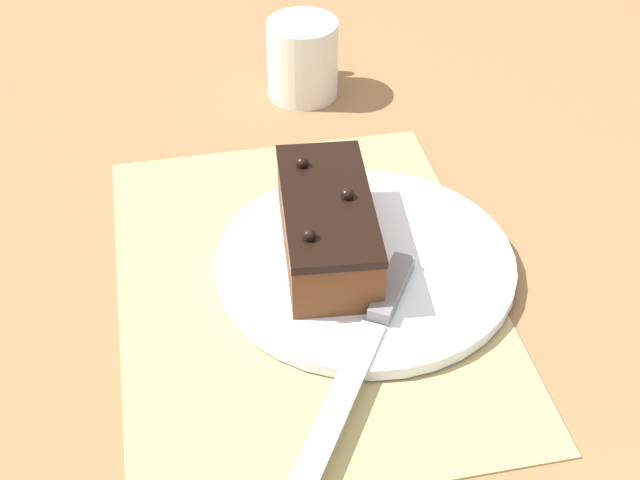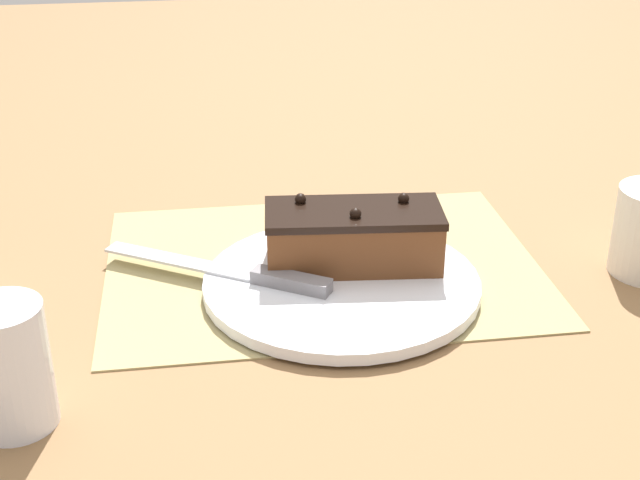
{
  "view_description": "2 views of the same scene",
  "coord_description": "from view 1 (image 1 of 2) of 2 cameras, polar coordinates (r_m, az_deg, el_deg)",
  "views": [
    {
      "loc": [
        -0.59,
        0.11,
        0.56
      ],
      "look_at": [
        0.03,
        -0.02,
        0.02
      ],
      "focal_mm": 50.0,
      "sensor_mm": 36.0,
      "label": 1
    },
    {
      "loc": [
        -0.13,
        -0.84,
        0.45
      ],
      "look_at": [
        -0.01,
        -0.07,
        0.06
      ],
      "focal_mm": 50.0,
      "sensor_mm": 36.0,
      "label": 2
    }
  ],
  "objects": [
    {
      "name": "ground_plane",
      "position": [
        0.82,
        -0.97,
        -2.99
      ],
      "size": [
        3.0,
        3.0,
        0.0
      ],
      "primitive_type": "plane",
      "color": "olive"
    },
    {
      "name": "cake_plate",
      "position": [
        0.83,
        2.89,
        -1.45
      ],
      "size": [
        0.28,
        0.28,
        0.01
      ],
      "color": "white",
      "rests_on": "placemat_woven"
    },
    {
      "name": "placemat_woven",
      "position": [
        0.82,
        -0.97,
        -2.89
      ],
      "size": [
        0.46,
        0.34,
        0.0
      ],
      "primitive_type": "cube",
      "color": "tan",
      "rests_on": "ground_plane"
    },
    {
      "name": "coffee_mug",
      "position": [
        1.08,
        -1.16,
        11.59
      ],
      "size": [
        0.09,
        0.08,
        0.09
      ],
      "color": "silver",
      "rests_on": "ground_plane"
    },
    {
      "name": "chocolate_cake",
      "position": [
        0.82,
        0.46,
        0.99
      ],
      "size": [
        0.19,
        0.1,
        0.07
      ],
      "rotation": [
        0.0,
        0.0,
        -0.09
      ],
      "color": "brown",
      "rests_on": "cake_plate"
    },
    {
      "name": "serving_knife",
      "position": [
        0.76,
        3.66,
        -5.28
      ],
      "size": [
        0.23,
        0.15,
        0.01
      ],
      "rotation": [
        0.0,
        0.0,
        1.02
      ],
      "color": "slate",
      "rests_on": "cake_plate"
    }
  ]
}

